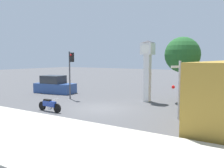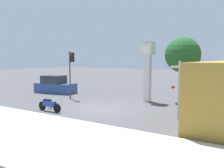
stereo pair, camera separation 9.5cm
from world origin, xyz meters
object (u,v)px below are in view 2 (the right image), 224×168
Objects in this scene: railroad_crossing_signal at (179,87)px; street_tree at (183,55)px; clock_tower at (148,62)px; motorcycle at (49,105)px; parked_car at (55,86)px; traffic_light at (71,66)px.

street_tree is (-1.72, 5.94, 1.96)m from railroad_crossing_signal.
railroad_crossing_signal is (4.15, -4.52, -1.42)m from clock_tower.
motorcycle is at bearing -126.11° from street_tree.
parked_car is (-12.62, -1.97, -3.09)m from street_tree.
clock_tower is 1.21× the size of traffic_light.
street_tree is 13.14m from parked_car.
clock_tower is 2.87m from street_tree.
clock_tower reaches higher than parked_car.
motorcycle is at bearing -63.99° from traffic_light.
clock_tower reaches higher than railroad_crossing_signal.
motorcycle is 0.50× the size of traffic_light.
railroad_crossing_signal is at bearing -23.26° from parked_car.
motorcycle is 11.18m from street_tree.
clock_tower is 0.95× the size of street_tree.
motorcycle is at bearing -54.07° from parked_car.
motorcycle is 0.41× the size of clock_tower.
clock_tower is 6.30m from railroad_crossing_signal.
street_tree is at bearing 106.12° from railroad_crossing_signal.
clock_tower is 10.51m from parked_car.
motorcycle is 0.47× the size of parked_car.
parked_car is at bearing 134.99° from motorcycle.
parked_car is at bearing 164.55° from railroad_crossing_signal.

